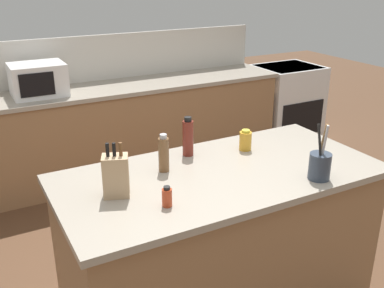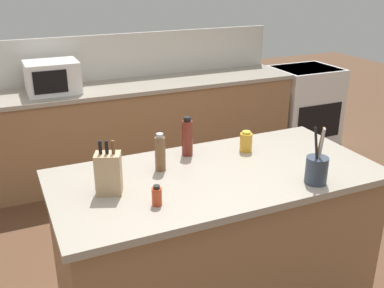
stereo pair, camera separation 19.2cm
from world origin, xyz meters
The scene contains 12 objects.
back_counter_run centered at (0.30, 2.20, 0.47)m, with size 3.20×0.66×0.94m.
wall_backsplash centered at (0.30, 2.52, 1.17)m, with size 3.16×0.03×0.46m, color beige.
kitchen_island centered at (0.00, 0.00, 0.47)m, with size 1.88×0.91×0.94m.
range_oven centered at (2.32, 2.20, 0.47)m, with size 0.76×0.65×0.92m.
microwave centered at (-0.59, 2.20, 1.09)m, with size 0.48×0.39×0.29m.
knife_block centered at (-0.62, 0.01, 1.05)m, with size 0.16×0.14×0.29m.
utensil_crock centered at (0.43, -0.33, 1.02)m, with size 0.12×0.12×0.32m.
vinegar_bottle centered at (-0.05, 0.31, 1.06)m, with size 0.07×0.07×0.25m.
honey_jar centered at (0.31, 0.21, 1.00)m, with size 0.08×0.08×0.13m.
spice_jar_oregano centered at (-0.55, 0.19, 0.99)m, with size 0.06×0.06×0.10m.
spice_jar_paprika centered at (-0.44, -0.21, 0.99)m, with size 0.05×0.05×0.11m.
pepper_grinder centered at (-0.28, 0.17, 1.05)m, with size 0.06×0.06×0.23m.
Camera 1 is at (-1.25, -1.98, 2.04)m, focal length 42.00 mm.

